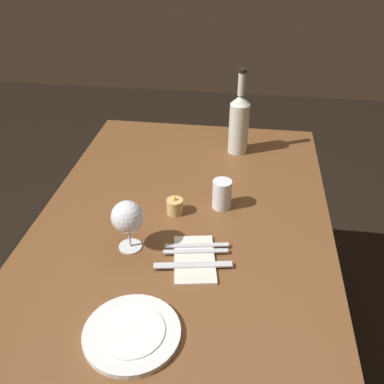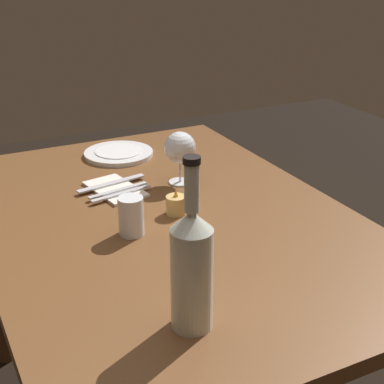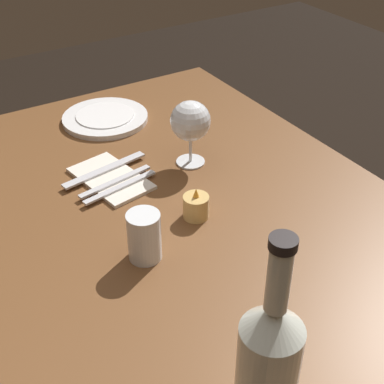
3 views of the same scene
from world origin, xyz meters
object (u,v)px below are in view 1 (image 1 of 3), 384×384
water_tumbler (222,195)px  fork_outer (197,245)px  wine_glass_left (128,218)px  dinner_plate (132,333)px  votive_candle (175,207)px  fork_inner (196,251)px  folded_napkin (194,259)px  wine_bottle (239,122)px  table_knife (193,265)px

water_tumbler → fork_outer: size_ratio=0.53×
wine_glass_left → dinner_plate: (0.29, 0.08, -0.10)m
wine_glass_left → water_tumbler: wine_glass_left is taller
wine_glass_left → fork_outer: 0.21m
votive_candle → fork_inner: votive_candle is taller
water_tumbler → folded_napkin: (0.26, -0.05, -0.04)m
wine_glass_left → water_tumbler: 0.34m
wine_bottle → fork_outer: bearing=-8.0°
water_tumbler → votive_candle: 0.15m
water_tumbler → votive_candle: size_ratio=1.42×
fork_inner → fork_outer: 0.02m
water_tumbler → folded_napkin: 0.27m
folded_napkin → fork_outer: bearing=180.0°
table_knife → votive_candle: bearing=-159.4°
votive_candle → fork_inner: 0.21m
water_tumbler → folded_napkin: size_ratio=0.46×
dinner_plate → fork_outer: size_ratio=1.23×
wine_bottle → votive_candle: wine_bottle is taller
table_knife → fork_inner: bearing=180.0°
wine_glass_left → table_knife: size_ratio=0.72×
fork_outer → water_tumbler: bearing=166.2°
fork_inner → folded_napkin: bearing=-0.0°
votive_candle → table_knife: votive_candle is taller
wine_bottle → table_knife: wine_bottle is taller
votive_candle → wine_glass_left: bearing=-28.5°
wine_glass_left → fork_outer: size_ratio=0.85×
wine_glass_left → water_tumbler: size_ratio=1.60×
votive_candle → fork_outer: (0.16, 0.09, -0.01)m
wine_bottle → water_tumbler: (0.38, -0.03, -0.08)m
dinner_plate → folded_napkin: (-0.26, 0.11, -0.00)m
wine_bottle → fork_inner: wine_bottle is taller
votive_candle → folded_napkin: 0.23m
votive_candle → dinner_plate: bearing=-2.0°
votive_candle → table_knife: 0.26m
wine_glass_left → water_tumbler: (-0.23, 0.24, -0.06)m
dinner_plate → folded_napkin: dinner_plate is taller
wine_glass_left → fork_inner: (0.00, 0.19, -0.09)m
votive_candle → wine_bottle: bearing=158.3°
folded_napkin → wine_bottle: bearing=172.6°
folded_napkin → fork_outer: 0.05m
folded_napkin → water_tumbler: bearing=168.8°
water_tumbler → fork_outer: water_tumbler is taller
fork_outer → table_knife: (0.08, 0.00, 0.00)m
folded_napkin → table_knife: size_ratio=0.98×
wine_bottle → dinner_plate: bearing=-11.8°
water_tumbler → votive_candle: (0.05, -0.14, -0.02)m
votive_candle → dinner_plate: size_ratio=0.30×
dinner_plate → fork_outer: dinner_plate is taller
fork_inner → table_knife: size_ratio=0.85×
fork_outer → folded_napkin: bearing=-0.0°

